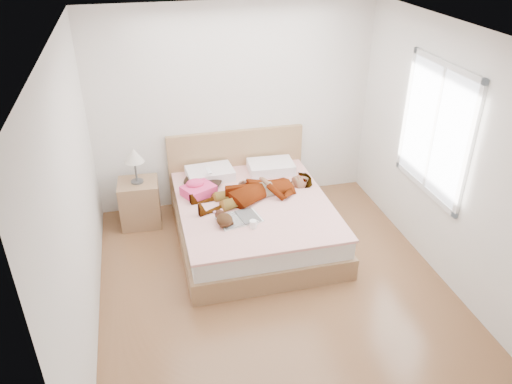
% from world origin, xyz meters
% --- Properties ---
extents(ground, '(4.00, 4.00, 0.00)m').
position_xyz_m(ground, '(0.00, 0.00, 0.00)').
color(ground, '#53351A').
rests_on(ground, ground).
extents(woman, '(1.65, 0.90, 0.22)m').
position_xyz_m(woman, '(0.06, 1.09, 0.62)').
color(woman, white).
rests_on(woman, bed).
extents(hair, '(0.63, 0.70, 0.09)m').
position_xyz_m(hair, '(-0.51, 1.54, 0.55)').
color(hair, black).
rests_on(hair, bed).
extents(phone, '(0.07, 0.11, 0.06)m').
position_xyz_m(phone, '(-0.44, 1.49, 0.71)').
color(phone, silver).
rests_on(phone, bed).
extents(room_shell, '(4.00, 4.00, 4.00)m').
position_xyz_m(room_shell, '(1.77, 0.30, 1.50)').
color(room_shell, white).
rests_on(room_shell, ground).
extents(bed, '(1.80, 2.08, 1.00)m').
position_xyz_m(bed, '(0.00, 1.04, 0.28)').
color(bed, brown).
rests_on(bed, ground).
extents(towel, '(0.45, 0.42, 0.19)m').
position_xyz_m(towel, '(-0.61, 1.29, 0.59)').
color(towel, '#FF4575').
rests_on(towel, bed).
extents(magazine, '(0.52, 0.39, 0.03)m').
position_xyz_m(magazine, '(-0.25, 0.62, 0.52)').
color(magazine, white).
rests_on(magazine, bed).
extents(coffee_mug, '(0.12, 0.10, 0.09)m').
position_xyz_m(coffee_mug, '(-0.13, 0.43, 0.56)').
color(coffee_mug, white).
rests_on(coffee_mug, bed).
extents(plush_toy, '(0.22, 0.29, 0.14)m').
position_xyz_m(plush_toy, '(-0.43, 0.56, 0.59)').
color(plush_toy, black).
rests_on(plush_toy, bed).
extents(nightstand, '(0.50, 0.45, 1.04)m').
position_xyz_m(nightstand, '(-1.30, 1.63, 0.34)').
color(nightstand, olive).
rests_on(nightstand, ground).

